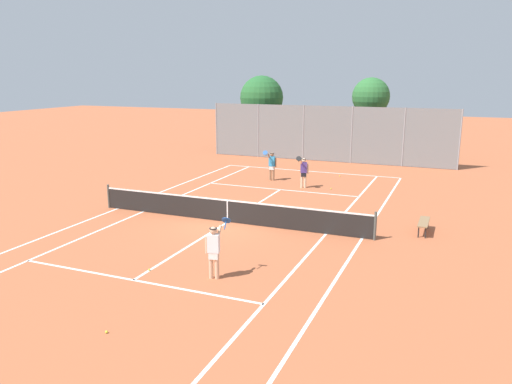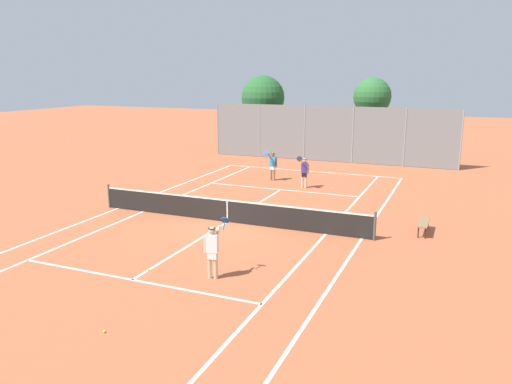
{
  "view_description": "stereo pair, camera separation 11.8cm",
  "coord_description": "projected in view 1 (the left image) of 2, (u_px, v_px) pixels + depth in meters",
  "views": [
    {
      "loc": [
        8.56,
        -17.67,
        5.91
      ],
      "look_at": [
        0.64,
        1.5,
        1.0
      ],
      "focal_mm": 35.0,
      "sensor_mm": 36.0,
      "label": 1
    },
    {
      "loc": [
        8.67,
        -17.62,
        5.91
      ],
      "look_at": [
        0.64,
        1.5,
        1.0
      ],
      "focal_mm": 35.0,
      "sensor_mm": 36.0,
      "label": 2
    }
  ],
  "objects": [
    {
      "name": "player_far_right",
      "position": [
        304.0,
        171.0,
        26.38
      ],
      "size": [
        0.51,
        0.85,
        1.77
      ],
      "color": "beige",
      "rests_on": "ground"
    },
    {
      "name": "player_far_left",
      "position": [
        272.0,
        164.0,
        28.26
      ],
      "size": [
        0.61,
        0.78,
        1.77
      ],
      "color": "#936B4C",
      "rests_on": "ground"
    },
    {
      "name": "loose_tennis_ball_1",
      "position": [
        106.0,
        332.0,
        11.66
      ],
      "size": [
        0.07,
        0.07,
        0.07
      ],
      "primitive_type": "sphere",
      "color": "#D1DB33",
      "rests_on": "ground"
    },
    {
      "name": "player_near_side",
      "position": [
        214.0,
        249.0,
        14.6
      ],
      "size": [
        0.56,
        0.82,
        1.77
      ],
      "color": "#D8A884",
      "rests_on": "ground"
    },
    {
      "name": "courtside_bench",
      "position": [
        424.0,
        223.0,
        18.96
      ],
      "size": [
        0.36,
        1.5,
        0.47
      ],
      "color": "olive",
      "rests_on": "ground"
    },
    {
      "name": "loose_tennis_ball_2",
      "position": [
        149.0,
        270.0,
        15.37
      ],
      "size": [
        0.07,
        0.07,
        0.07
      ],
      "primitive_type": "sphere",
      "color": "#D1DB33",
      "rests_on": "ground"
    },
    {
      "name": "tree_behind_right",
      "position": [
        371.0,
        98.0,
        36.0
      ],
      "size": [
        2.71,
        2.71,
        5.7
      ],
      "color": "brown",
      "rests_on": "ground"
    },
    {
      "name": "tree_behind_left",
      "position": [
        262.0,
        99.0,
        37.92
      ],
      "size": [
        3.28,
        3.28,
        5.82
      ],
      "color": "brown",
      "rests_on": "ground"
    },
    {
      "name": "back_fence",
      "position": [
        327.0,
        134.0,
        34.25
      ],
      "size": [
        17.09,
        0.08,
        3.83
      ],
      "color": "gray",
      "rests_on": "ground"
    },
    {
      "name": "tennis_net",
      "position": [
        227.0,
        210.0,
        20.31
      ],
      "size": [
        12.0,
        0.1,
        1.07
      ],
      "color": "#474C47",
      "rests_on": "ground"
    },
    {
      "name": "court_line_markings",
      "position": [
        228.0,
        222.0,
        20.43
      ],
      "size": [
        11.1,
        23.9,
        0.01
      ],
      "color": "white",
      "rests_on": "ground"
    },
    {
      "name": "ground_plane",
      "position": [
        228.0,
        222.0,
        20.43
      ],
      "size": [
        120.0,
        120.0,
        0.0
      ],
      "primitive_type": "plane",
      "color": "#B25B38"
    },
    {
      "name": "loose_tennis_ball_3",
      "position": [
        340.0,
        176.0,
        29.5
      ],
      "size": [
        0.07,
        0.07,
        0.07
      ],
      "primitive_type": "sphere",
      "color": "#D1DB33",
      "rests_on": "ground"
    },
    {
      "name": "loose_tennis_ball_0",
      "position": [
        331.0,
        189.0,
        26.25
      ],
      "size": [
        0.07,
        0.07,
        0.07
      ],
      "primitive_type": "sphere",
      "color": "#D1DB33",
      "rests_on": "ground"
    }
  ]
}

